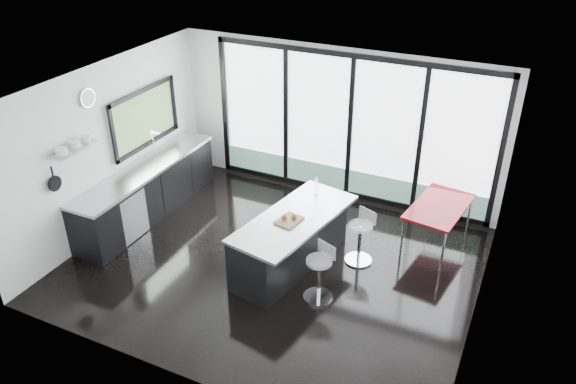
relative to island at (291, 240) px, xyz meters
The scene contains 11 objects.
floor 0.52m from the island, 159.43° to the right, with size 6.00×5.00×0.00m, color black.
ceiling 2.36m from the island, 159.43° to the right, with size 6.00×5.00×0.00m, color white.
wall_back 2.51m from the island, 89.30° to the left, with size 6.00×0.09×2.80m.
wall_front 2.77m from the island, 95.34° to the right, with size 6.00×0.00×2.80m, color silver.
wall_left 3.41m from the island, behind, with size 0.26×5.00×2.80m.
wall_right 2.92m from the island, ahead, with size 0.00×5.00×2.80m, color silver.
counter_cabinets 2.93m from the island, behind, with size 0.69×3.24×1.36m.
island is the anchor object (origin of this frame).
bar_stool_near 0.89m from the island, 38.62° to the right, with size 0.42×0.42×0.67m, color silver.
bar_stool_far 1.07m from the island, 30.36° to the left, with size 0.43×0.43×0.68m, color silver.
red_table 2.44m from the island, 39.20° to the left, with size 0.76×1.33×0.71m, color maroon.
Camera 1 is at (3.22, -6.31, 5.26)m, focal length 35.00 mm.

